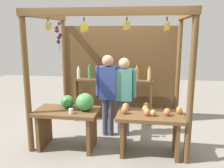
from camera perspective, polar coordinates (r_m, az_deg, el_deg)
ground_plane at (r=5.22m, az=0.32°, el=-11.29°), size 12.00×12.00×0.00m
market_stall at (r=5.24m, az=0.95°, el=4.89°), size 2.76×1.98×2.41m
fruit_counter_left at (r=4.52m, az=-9.25°, el=-6.92°), size 1.11×0.64×1.02m
fruit_counter_right at (r=4.33m, az=8.52°, el=-9.04°), size 1.11×0.64×0.84m
bottle_shelf_unit at (r=5.64m, az=0.27°, el=-0.86°), size 1.77×0.22×1.35m
vendor_man at (r=4.87m, az=-0.96°, el=-0.96°), size 0.48×0.22×1.62m
vendor_woman at (r=4.87m, az=2.73°, el=-1.41°), size 0.48×0.21×1.57m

